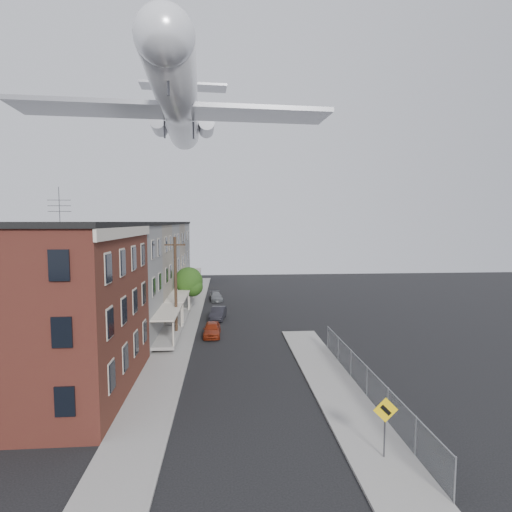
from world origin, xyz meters
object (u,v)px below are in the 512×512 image
(utility_pole, at_px, (176,286))
(street_tree, at_px, (190,283))
(car_mid, at_px, (218,313))
(warning_sign, at_px, (385,418))
(car_near, at_px, (212,329))
(car_far, at_px, (216,297))
(airplane, at_px, (178,105))

(utility_pole, relative_size, street_tree, 1.73)
(car_mid, bearing_deg, warning_sign, -66.00)
(car_near, relative_size, car_far, 1.02)
(car_near, bearing_deg, utility_pole, -172.16)
(street_tree, height_order, car_near, street_tree)
(car_far, bearing_deg, car_near, -97.11)
(warning_sign, relative_size, car_far, 0.76)
(warning_sign, height_order, street_tree, street_tree)
(utility_pole, relative_size, car_near, 2.39)
(warning_sign, xyz_separation_m, utility_pole, (-11.20, 19.03, 2.79))
(utility_pole, distance_m, car_mid, 8.50)
(car_mid, bearing_deg, airplane, -124.86)
(car_near, xyz_separation_m, airplane, (-2.94, 2.48, 20.29))
(warning_sign, bearing_deg, car_far, 102.76)
(car_far, bearing_deg, warning_sign, -84.41)
(airplane, bearing_deg, car_mid, 47.75)
(warning_sign, relative_size, car_mid, 0.71)
(car_far, xyz_separation_m, airplane, (-2.93, -13.85, 20.39))
(car_near, bearing_deg, street_tree, 106.85)
(warning_sign, bearing_deg, car_near, 112.59)
(car_near, relative_size, airplane, 0.12)
(utility_pole, xyz_separation_m, car_near, (3.12, 0.40, -4.03))
(utility_pole, distance_m, airplane, 16.51)
(car_mid, xyz_separation_m, car_far, (-0.45, 10.14, -0.11))
(utility_pole, distance_m, car_far, 17.51)
(utility_pole, height_order, street_tree, utility_pole)
(warning_sign, height_order, car_far, warning_sign)
(street_tree, xyz_separation_m, car_mid, (3.23, -3.33, -2.80))
(warning_sign, relative_size, street_tree, 0.54)
(utility_pole, xyz_separation_m, airplane, (0.18, 2.88, 16.25))
(car_mid, bearing_deg, utility_pole, -110.93)
(warning_sign, xyz_separation_m, car_near, (-8.08, 19.43, -1.24))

